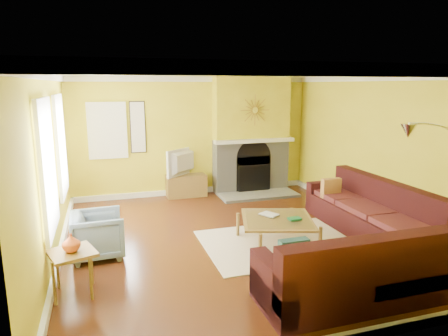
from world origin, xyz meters
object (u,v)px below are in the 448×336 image
object	(u,v)px
armchair	(98,235)
sectional_sofa	(325,222)
arc_lamp	(445,208)
coffee_table	(277,231)
media_console	(186,186)
side_table	(74,273)

from	to	relation	value
armchair	sectional_sofa	bearing A→B (deg)	-105.43
sectional_sofa	arc_lamp	size ratio (longest dim) A/B	1.76
coffee_table	arc_lamp	world-z (taller)	arc_lamp
coffee_table	media_console	distance (m)	3.30
arc_lamp	armchair	bearing A→B (deg)	151.53
coffee_table	sectional_sofa	bearing A→B (deg)	-36.36
media_console	sectional_sofa	bearing A→B (deg)	-68.92
media_console	side_table	bearing A→B (deg)	-119.50
arc_lamp	media_console	bearing A→B (deg)	113.16
sectional_sofa	coffee_table	bearing A→B (deg)	143.64
coffee_table	arc_lamp	bearing A→B (deg)	-54.02
armchair	coffee_table	bearing A→B (deg)	-99.44
sectional_sofa	media_console	xyz separation A→B (m)	(-1.40, 3.63, -0.20)
coffee_table	side_table	size ratio (longest dim) A/B	1.97
sectional_sofa	side_table	distance (m)	3.63
coffee_table	arc_lamp	xyz separation A→B (m)	(1.36, -1.88, 0.82)
coffee_table	media_console	size ratio (longest dim) A/B	1.22
armchair	side_table	bearing A→B (deg)	162.89
side_table	arc_lamp	world-z (taller)	arc_lamp
side_table	sectional_sofa	bearing A→B (deg)	4.46
side_table	coffee_table	bearing A→B (deg)	13.35
armchair	arc_lamp	distance (m)	4.72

